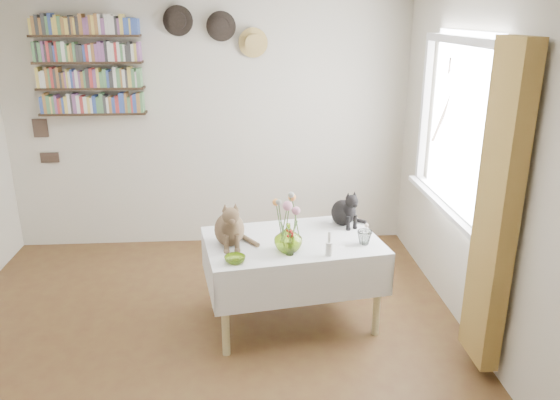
{
  "coord_description": "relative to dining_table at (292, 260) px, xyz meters",
  "views": [
    {
      "loc": [
        0.33,
        -3.21,
        2.32
      ],
      "look_at": [
        0.59,
        0.48,
        1.05
      ],
      "focal_mm": 35.0,
      "sensor_mm": 36.0,
      "label": 1
    }
  ],
  "objects": [
    {
      "name": "wall_hats",
      "position": [
        -0.57,
        1.61,
        1.64
      ],
      "size": [
        0.98,
        0.09,
        0.48
      ],
      "color": "black",
      "rests_on": "room"
    },
    {
      "name": "drinking_glass",
      "position": [
        0.53,
        -0.12,
        0.22
      ],
      "size": [
        0.11,
        0.11,
        0.1
      ],
      "primitive_type": "imported",
      "rotation": [
        0.0,
        0.0,
        0.02
      ],
      "color": "white",
      "rests_on": "dining_table"
    },
    {
      "name": "bookshelf_unit",
      "position": [
        -1.79,
        1.58,
        1.32
      ],
      "size": [
        1.0,
        0.16,
        0.91
      ],
      "color": "#322315",
      "rests_on": "room"
    },
    {
      "name": "black_cat",
      "position": [
        0.44,
        0.29,
        0.33
      ],
      "size": [
        0.3,
        0.33,
        0.31
      ],
      "primitive_type": null,
      "rotation": [
        0.0,
        0.0,
        0.43
      ],
      "color": "black",
      "rests_on": "dining_table"
    },
    {
      "name": "window",
      "position": [
        1.28,
        0.22,
        0.87
      ],
      "size": [
        0.12,
        1.52,
        1.32
      ],
      "color": "white",
      "rests_on": "room"
    },
    {
      "name": "candlestick",
      "position": [
        0.23,
        -0.3,
        0.23
      ],
      "size": [
        0.05,
        0.05,
        0.18
      ],
      "color": "white",
      "rests_on": "dining_table"
    },
    {
      "name": "dining_table",
      "position": [
        0.0,
        0.0,
        0.0
      ],
      "size": [
        1.42,
        1.04,
        0.7
      ],
      "color": "white",
      "rests_on": "room"
    },
    {
      "name": "flower_vase",
      "position": [
        -0.05,
        -0.21,
        0.28
      ],
      "size": [
        0.22,
        0.22,
        0.21
      ],
      "primitive_type": "imported",
      "rotation": [
        0.0,
        0.0,
        0.12
      ],
      "color": "#ABD03C",
      "rests_on": "dining_table"
    },
    {
      "name": "wall_art_plaques",
      "position": [
        -2.31,
        1.65,
        0.6
      ],
      "size": [
        0.21,
        0.02,
        0.44
      ],
      "color": "#38281E",
      "rests_on": "room"
    },
    {
      "name": "berry_jar",
      "position": [
        -0.04,
        -0.27,
        0.27
      ],
      "size": [
        0.05,
        0.05,
        0.22
      ],
      "color": "white",
      "rests_on": "dining_table"
    },
    {
      "name": "room",
      "position": [
        -0.69,
        -0.58,
        0.73
      ],
      "size": [
        4.08,
        4.58,
        2.58
      ],
      "color": "brown",
      "rests_on": "ground"
    },
    {
      "name": "porcelain_figurine",
      "position": [
        0.57,
        0.03,
        0.22
      ],
      "size": [
        0.05,
        0.05,
        0.1
      ],
      "color": "white",
      "rests_on": "dining_table"
    },
    {
      "name": "flower_bouquet",
      "position": [
        -0.05,
        -0.2,
        0.51
      ],
      "size": [
        0.17,
        0.12,
        0.39
      ],
      "color": "#4C7233",
      "rests_on": "flower_vase"
    },
    {
      "name": "curtain",
      "position": [
        1.21,
        -0.7,
        0.63
      ],
      "size": [
        0.12,
        0.38,
        2.1
      ],
      "primitive_type": "cube",
      "color": "brown",
      "rests_on": "room"
    },
    {
      "name": "green_bowl",
      "position": [
        -0.43,
        -0.37,
        0.19
      ],
      "size": [
        0.15,
        0.15,
        0.05
      ],
      "primitive_type": "imported",
      "rotation": [
        0.0,
        0.0,
        0.02
      ],
      "color": "#ABD03C",
      "rests_on": "dining_table"
    },
    {
      "name": "tabby_cat",
      "position": [
        -0.47,
        -0.05,
        0.35
      ],
      "size": [
        0.28,
        0.34,
        0.37
      ],
      "primitive_type": null,
      "rotation": [
        0.0,
        0.0,
        0.12
      ],
      "color": "brown",
      "rests_on": "dining_table"
    }
  ]
}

